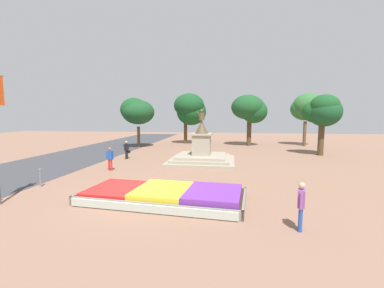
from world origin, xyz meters
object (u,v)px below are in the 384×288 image
object	(u,v)px
flower_planter	(166,195)
statue_monument	(202,153)
pedestrian_crossing_plaza	(301,203)
pedestrian_with_handbag	(127,149)
kerb_bollard_north	(40,177)
pedestrian_near_planter	(110,157)

from	to	relation	value
flower_planter	statue_monument	size ratio (longest dim) A/B	1.42
statue_monument	pedestrian_crossing_plaza	world-z (taller)	statue_monument
pedestrian_with_handbag	kerb_bollard_north	world-z (taller)	pedestrian_with_handbag
statue_monument	pedestrian_crossing_plaza	bearing A→B (deg)	-69.11
flower_planter	pedestrian_with_handbag	world-z (taller)	pedestrian_with_handbag
pedestrian_with_handbag	kerb_bollard_north	xyz separation A→B (m)	(-1.08, -8.94, -0.36)
statue_monument	pedestrian_with_handbag	distance (m)	6.58
pedestrian_with_handbag	pedestrian_crossing_plaza	distance (m)	16.66
flower_planter	kerb_bollard_north	size ratio (longest dim) A/B	7.65
pedestrian_with_handbag	statue_monument	bearing A→B (deg)	-3.96
pedestrian_with_handbag	pedestrian_near_planter	bearing A→B (deg)	-80.86
pedestrian_with_handbag	flower_planter	bearing A→B (deg)	-59.33
kerb_bollard_north	pedestrian_with_handbag	bearing A→B (deg)	83.12
pedestrian_near_planter	statue_monument	bearing A→B (deg)	35.82
statue_monument	kerb_bollard_north	xyz separation A→B (m)	(-7.64, -8.48, -0.21)
statue_monument	pedestrian_with_handbag	xyz separation A→B (m)	(-6.56, 0.45, 0.16)
pedestrian_crossing_plaza	kerb_bollard_north	bearing A→B (deg)	164.15
statue_monument	pedestrian_with_handbag	world-z (taller)	statue_monument
pedestrian_near_planter	kerb_bollard_north	bearing A→B (deg)	-113.08
statue_monument	pedestrian_with_handbag	size ratio (longest dim) A/B	3.35
flower_planter	pedestrian_crossing_plaza	world-z (taller)	pedestrian_crossing_plaza
pedestrian_near_planter	pedestrian_crossing_plaza	distance (m)	12.95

